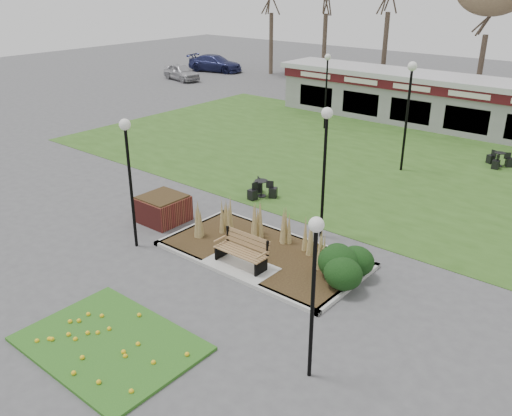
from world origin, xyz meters
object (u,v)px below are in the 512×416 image
Objects in this scene: car_blue at (215,63)px; lamp_post_mid_right at (325,145)px; bistro_set_b at (261,191)px; park_bench at (243,250)px; lamp_post_mid_left at (409,93)px; car_black at (398,84)px; car_silver at (181,72)px; lamp_post_near_left at (128,156)px; food_pavilion at (477,106)px; brick_planter at (163,208)px; bistro_set_c at (499,162)px; lamp_post_near_right at (314,264)px; lamp_post_far_left at (327,75)px.

lamp_post_mid_right is at bearing -144.03° from car_blue.
lamp_post_mid_right is 0.87× the size of car_blue.
park_bench is at bearing -56.54° from bistro_set_b.
lamp_post_mid_left reaches higher than park_bench.
car_black is (-4.86, 22.00, 0.51)m from bistro_set_b.
car_silver reaches higher than park_bench.
lamp_post_near_left reaches higher than bistro_set_b.
bistro_set_b is at bearing -174.17° from car_black.
food_pavilion reaches higher than car_blue.
lamp_post_mid_left reaches higher than car_blue.
car_silver is 17.74m from car_black.
food_pavilion is at bearing 90.00° from park_bench.
bistro_set_b is (1.26, 4.00, -0.24)m from brick_planter.
brick_planter is at bearing -118.00° from bistro_set_c.
lamp_post_mid_right reaches higher than car_blue.
lamp_post_mid_right reaches higher than brick_planter.
lamp_post_mid_left reaches higher than car_silver.
lamp_post_near_left reaches higher than lamp_post_near_right.
lamp_post_near_right reaches higher than car_silver.
bistro_set_b is at bearing -146.53° from car_blue.
lamp_post_far_left is at bearing 176.57° from bistro_set_c.
lamp_post_far_left is (-6.64, 3.93, -0.46)m from lamp_post_mid_left.
lamp_post_far_left is 3.36× the size of bistro_set_b.
lamp_post_mid_left is at bearing -160.14° from car_black.
car_blue is (-21.19, 25.05, 0.26)m from brick_planter.
lamp_post_far_left reaches higher than park_bench.
lamp_post_mid_right is (-3.61, 5.97, 0.42)m from lamp_post_near_right.
park_bench is at bearing -101.29° from lamp_post_mid_right.
car_silver is at bearing 103.14° from car_black.
car_silver is (-20.29, 20.00, 0.19)m from brick_planter.
lamp_post_mid_right is at bearing 78.71° from park_bench.
bistro_set_b is at bearing -121.81° from bistro_set_c.
car_black is (-3.60, 26.00, 0.27)m from brick_planter.
food_pavilion is 6.31× the size of car_silver.
lamp_post_far_left is at bearing 149.38° from lamp_post_mid_left.
car_blue is (-29.85, 28.51, -2.05)m from lamp_post_near_right.
bistro_set_b is at bearing -101.85° from food_pavilion.
bistro_set_c is at bearing 78.57° from park_bench.
car_blue is at bearing 139.34° from lamp_post_mid_right.
car_silver is (-24.69, 1.04, -0.81)m from food_pavilion.
car_black is at bearing 110.22° from lamp_post_mid_right.
lamp_post_mid_left is 0.95× the size of car_blue.
lamp_post_far_left reaches higher than car_blue.
car_blue is (-0.90, 5.05, 0.07)m from car_silver.
park_bench is 0.07× the size of food_pavilion.
food_pavilion reaches higher than car_silver.
bistro_set_b is at bearing 85.67° from lamp_post_near_left.
lamp_post_mid_left is at bearing -99.31° from car_silver.
lamp_post_near_right is 41.33m from car_blue.
food_pavilion is at bearing -137.96° from car_black.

